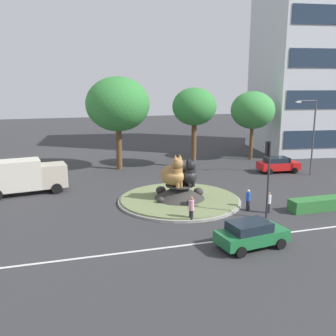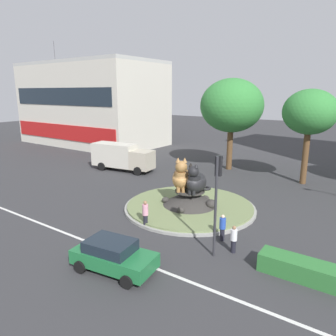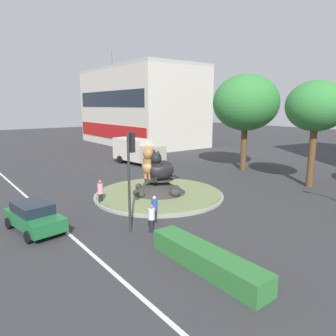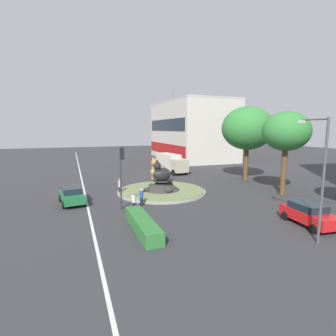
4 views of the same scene
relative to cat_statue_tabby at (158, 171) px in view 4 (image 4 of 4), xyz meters
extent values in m
plane|color=#333335|center=(0.59, 0.22, -2.37)|extent=(160.00, 160.00, 0.00)
cube|color=silver|center=(0.59, -7.90, -2.36)|extent=(112.00, 0.20, 0.01)
cylinder|color=gray|center=(0.59, 0.22, -2.28)|extent=(9.82, 9.82, 0.18)
cylinder|color=#707F51|center=(0.59, 0.22, -2.12)|extent=(9.43, 9.43, 0.13)
cone|color=#33302D|center=(0.59, 0.22, -1.49)|extent=(4.04, 4.04, 1.13)
cylinder|color=#33302D|center=(0.59, 0.22, -0.99)|extent=(2.22, 2.22, 0.12)
ellipsoid|color=#33302D|center=(2.29, 0.42, -1.73)|extent=(0.81, 0.85, 0.65)
ellipsoid|color=#33302D|center=(1.32, 1.36, -1.80)|extent=(0.64, 0.47, 0.51)
ellipsoid|color=#33302D|center=(-0.56, 1.65, -1.72)|extent=(0.85, 0.62, 0.68)
ellipsoid|color=#33302D|center=(-1.14, -0.49, -1.84)|extent=(0.54, 0.57, 0.43)
ellipsoid|color=#33302D|center=(0.96, -1.62, -1.84)|extent=(0.55, 0.50, 0.44)
ellipsoid|color=#9E703D|center=(-0.06, 0.10, -0.13)|extent=(2.28, 2.60, 1.60)
cylinder|color=#9E703D|center=(0.14, -0.29, 0.05)|extent=(1.41, 1.41, 1.00)
sphere|color=#9E703D|center=(0.22, -0.43, 0.92)|extent=(0.88, 0.88, 0.88)
torus|color=#9E703D|center=(-0.17, 1.07, -0.77)|extent=(1.30, 1.30, 0.20)
cone|color=#9E703D|center=(0.43, -0.31, 1.43)|extent=(0.49, 0.49, 0.36)
cone|color=#9E703D|center=(0.01, -0.54, 1.43)|extent=(0.49, 0.49, 0.36)
cylinder|color=#9E703D|center=(0.47, -0.52, -0.73)|extent=(0.28, 0.28, 0.40)
cylinder|color=#9E703D|center=(0.15, -0.69, -0.73)|extent=(0.28, 0.28, 0.40)
ellipsoid|color=black|center=(1.25, 0.04, -0.21)|extent=(1.32, 2.02, 1.44)
cylinder|color=black|center=(1.26, -0.35, -0.05)|extent=(0.97, 0.97, 0.90)
sphere|color=black|center=(1.26, -0.50, 0.74)|extent=(0.79, 0.79, 0.79)
torus|color=black|center=(1.55, 0.86, -0.79)|extent=(0.93, 0.93, 0.18)
cone|color=black|center=(1.48, -0.49, 1.20)|extent=(0.33, 0.33, 0.32)
cone|color=black|center=(1.05, -0.50, 1.20)|extent=(0.33, 0.33, 0.32)
cylinder|color=black|center=(1.43, -0.67, -0.75)|extent=(0.25, 0.25, 0.36)
cylinder|color=black|center=(1.11, -0.68, -0.75)|extent=(0.25, 0.25, 0.36)
cylinder|color=#2D2D33|center=(5.29, -5.13, 0.36)|extent=(0.14, 0.14, 5.45)
cube|color=black|center=(5.27, -4.92, 2.56)|extent=(0.34, 0.26, 1.05)
sphere|color=#360606|center=(5.27, -4.84, 2.88)|extent=(0.18, 0.18, 0.18)
sphere|color=orange|center=(5.27, -4.84, 2.56)|extent=(0.18, 0.18, 0.18)
sphere|color=black|center=(5.27, -4.84, 2.25)|extent=(0.18, 0.18, 0.18)
cube|color=beige|center=(-28.87, 17.57, 3.99)|extent=(23.93, 12.67, 12.71)
cube|color=#B21919|center=(-28.92, 11.27, 0.17)|extent=(22.88, 0.31, 2.29)
cube|color=#19232D|center=(-28.92, 11.29, 5.51)|extent=(21.92, 0.26, 2.54)
cube|color=#B2B2AD|center=(-28.87, 17.57, 10.59)|extent=(23.93, 12.67, 0.50)
cylinder|color=#4C4C51|center=(-34.55, 15.18, 12.56)|extent=(0.10, 0.10, 3.44)
cube|color=#2D7033|center=(10.70, -4.64, -1.92)|extent=(6.06, 1.20, 0.90)
cylinder|color=brown|center=(6.13, 12.06, 0.06)|extent=(0.56, 0.56, 4.85)
ellipsoid|color=#337F38|center=(6.13, 12.06, 4.42)|extent=(4.85, 4.85, 4.12)
cylinder|color=brown|center=(-2.09, 13.37, -0.18)|extent=(0.63, 0.63, 4.38)
ellipsoid|color=#337F38|center=(-2.09, 13.37, 4.74)|extent=(6.82, 6.82, 5.80)
cylinder|color=#4C4C51|center=(16.43, 5.06, 1.48)|extent=(0.16, 0.16, 7.70)
cylinder|color=#4C4C51|center=(15.45, 5.12, 5.23)|extent=(1.97, 0.23, 0.10)
cube|color=silver|center=(14.47, 5.19, 5.13)|extent=(0.50, 0.24, 0.16)
cylinder|color=black|center=(5.99, -4.19, -2.00)|extent=(0.27, 0.27, 0.72)
cylinder|color=silver|center=(5.99, -4.19, -1.33)|extent=(0.36, 0.36, 0.63)
sphere|color=#936B4C|center=(5.99, -4.19, -0.91)|extent=(0.21, 0.21, 0.21)
cylinder|color=black|center=(-0.03, -4.32, -1.95)|extent=(0.29, 0.29, 0.83)
cylinder|color=pink|center=(-0.03, -4.32, -1.18)|extent=(0.39, 0.39, 0.72)
sphere|color=#936B4C|center=(-0.03, -4.32, -0.70)|extent=(0.24, 0.24, 0.24)
cylinder|color=black|center=(4.87, -3.21, -1.99)|extent=(0.28, 0.28, 0.74)
cylinder|color=#284CB2|center=(4.87, -3.21, -1.30)|extent=(0.37, 0.37, 0.65)
sphere|color=beige|center=(4.87, -3.21, -0.87)|extent=(0.21, 0.21, 0.21)
cube|color=#1E6B38|center=(1.92, -9.20, -1.70)|extent=(4.33, 2.38, 0.70)
cube|color=#19232D|center=(1.72, -9.22, -1.08)|extent=(2.50, 1.92, 0.54)
cylinder|color=black|center=(3.15, -8.10, -2.05)|extent=(0.66, 0.30, 0.64)
cylinder|color=black|center=(3.39, -9.93, -2.05)|extent=(0.66, 0.30, 0.64)
cylinder|color=black|center=(0.45, -8.46, -2.05)|extent=(0.66, 0.30, 0.64)
cylinder|color=black|center=(0.70, -10.29, -2.05)|extent=(0.66, 0.30, 0.64)
cube|color=red|center=(13.93, 7.12, -1.66)|extent=(4.40, 2.26, 0.78)
cube|color=#19232D|center=(13.72, 7.14, -1.01)|extent=(2.52, 1.87, 0.52)
cylinder|color=black|center=(15.42, 7.93, -2.05)|extent=(0.66, 0.28, 0.64)
cylinder|color=black|center=(15.24, 6.06, -2.05)|extent=(0.66, 0.28, 0.64)
cylinder|color=black|center=(12.62, 8.19, -2.05)|extent=(0.66, 0.28, 0.64)
cylinder|color=black|center=(12.45, 6.32, -2.05)|extent=(0.66, 0.28, 0.64)
cube|color=#B7AD99|center=(-9.04, 6.39, -0.93)|extent=(2.43, 2.42, 1.96)
cube|color=beige|center=(-12.59, 5.89, -0.66)|extent=(5.27, 2.82, 2.52)
cylinder|color=black|center=(-9.12, 7.46, -1.92)|extent=(0.93, 0.42, 0.90)
cylinder|color=black|center=(-8.82, 5.34, -1.92)|extent=(0.93, 0.42, 0.90)
cylinder|color=black|center=(-13.81, 6.81, -1.92)|extent=(0.93, 0.42, 0.90)
cylinder|color=black|center=(-13.51, 4.68, -1.92)|extent=(0.93, 0.42, 0.90)
camera|label=1|loc=(-8.55, -27.65, 6.97)|focal=40.81mm
camera|label=2|loc=(11.93, -19.03, 6.20)|focal=33.47mm
camera|label=3|loc=(19.39, -13.36, 4.46)|focal=33.56mm
camera|label=4|loc=(27.64, -9.01, 4.66)|focal=27.99mm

